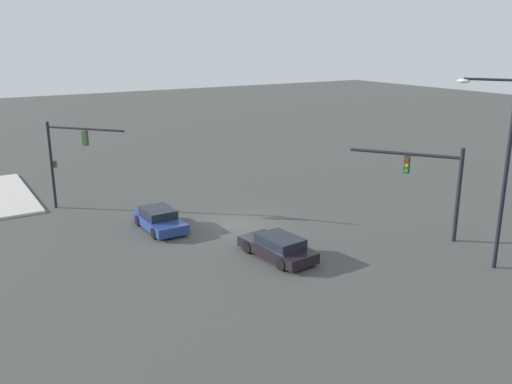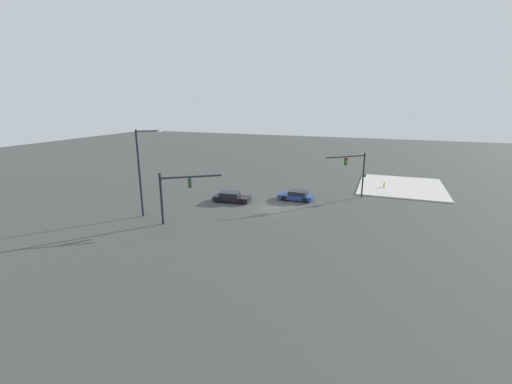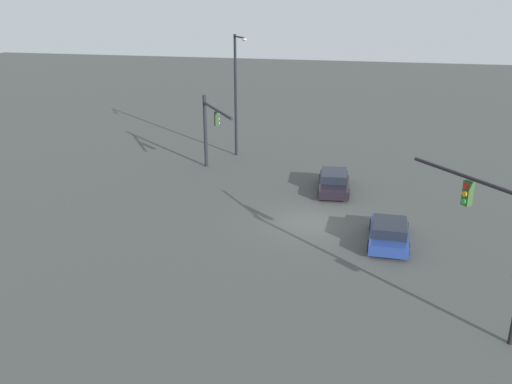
% 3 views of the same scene
% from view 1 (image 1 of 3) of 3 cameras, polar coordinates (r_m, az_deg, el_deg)
% --- Properties ---
extents(ground_plane, '(171.17, 171.17, 0.00)m').
position_cam_1_polar(ground_plane, '(33.20, -2.20, -3.38)').
color(ground_plane, '#434542').
extents(traffic_signal_near_corner, '(3.79, 4.62, 5.77)m').
position_cam_1_polar(traffic_signal_near_corner, '(37.07, -19.24, 4.10)').
color(traffic_signal_near_corner, black).
rests_on(traffic_signal_near_corner, ground).
extents(traffic_signal_opposite_side, '(3.69, 5.13, 5.28)m').
position_cam_1_polar(traffic_signal_opposite_side, '(31.51, 18.04, 1.52)').
color(traffic_signal_opposite_side, black).
rests_on(traffic_signal_opposite_side, ground).
extents(streetlamp_curved_arm, '(1.62, 2.37, 9.25)m').
position_cam_1_polar(streetlamp_curved_arm, '(28.02, 24.32, 2.89)').
color(streetlamp_curved_arm, black).
rests_on(streetlamp_curved_arm, ground).
extents(sedan_car_approaching, '(2.27, 4.64, 1.21)m').
position_cam_1_polar(sedan_car_approaching, '(28.07, 2.31, -5.81)').
color(sedan_car_approaching, black).
rests_on(sedan_car_approaching, ground).
extents(sedan_car_waiting_far, '(1.99, 4.24, 1.21)m').
position_cam_1_polar(sedan_car_waiting_far, '(32.70, -10.10, -2.86)').
color(sedan_car_waiting_far, navy).
rests_on(sedan_car_waiting_far, ground).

